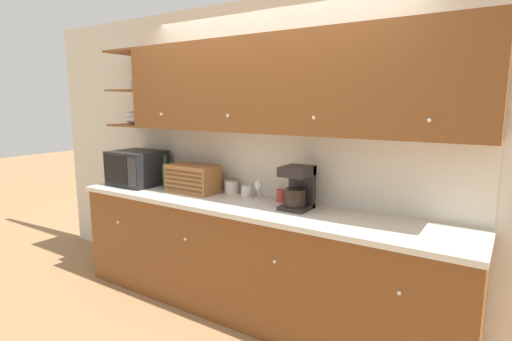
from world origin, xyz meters
TOP-DOWN VIEW (x-y plane):
  - ground_plane at (0.00, 0.00)m, footprint 24.00×24.00m
  - wall_back at (0.00, 0.03)m, footprint 5.79×0.06m
  - counter_unit at (0.00, -0.31)m, footprint 3.41×0.65m
  - backsplash_panel at (0.00, -0.01)m, footprint 3.39×0.01m
  - upper_cabinets at (0.17, -0.18)m, footprint 3.39×0.39m
  - microwave at (-1.36, -0.30)m, footprint 0.48×0.42m
  - wine_bottle at (-0.99, -0.26)m, footprint 0.07×0.07m
  - bread_box at (-0.67, -0.25)m, footprint 0.47×0.26m
  - storage_canister at (-0.34, -0.10)m, footprint 0.13×0.13m
  - mug at (-0.16, -0.13)m, footprint 0.10×0.09m
  - wine_glass at (-0.01, -0.16)m, footprint 0.07×0.07m
  - mug_blue_second at (0.18, -0.10)m, footprint 0.11×0.09m
  - coffee_maker at (0.40, -0.23)m, footprint 0.21×0.24m

SIDE VIEW (x-z plane):
  - ground_plane at x=0.00m, z-range 0.00..0.00m
  - counter_unit at x=0.00m, z-range 0.00..0.94m
  - mug at x=-0.16m, z-range 0.94..1.04m
  - mug_blue_second at x=0.18m, z-range 0.94..1.04m
  - storage_canister at x=-0.34m, z-range 0.94..1.07m
  - wine_glass at x=-0.01m, z-range 0.97..1.15m
  - bread_box at x=-0.67m, z-range 0.94..1.19m
  - wine_bottle at x=-0.99m, z-range 0.93..1.24m
  - coffee_maker at x=0.40m, z-range 0.94..1.28m
  - microwave at x=-1.36m, z-range 0.94..1.28m
  - backsplash_panel at x=0.00m, z-range 0.94..1.52m
  - wall_back at x=0.00m, z-range 0.00..2.60m
  - upper_cabinets at x=0.17m, z-range 1.51..2.25m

